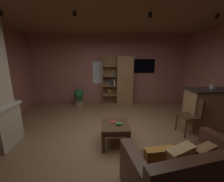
# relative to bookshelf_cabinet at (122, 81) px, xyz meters

# --- Properties ---
(floor) EXTENTS (6.31, 5.63, 0.02)m
(floor) POSITION_rel_bookshelf_cabinet_xyz_m (-0.53, -2.57, -0.96)
(floor) COLOR olive
(floor) RESTS_ON ground
(wall_back) EXTENTS (6.43, 0.06, 2.76)m
(wall_back) POSITION_rel_bookshelf_cabinet_xyz_m (-0.53, 0.27, 0.43)
(wall_back) COLOR #AD7060
(wall_back) RESTS_ON ground
(ceiling) EXTENTS (6.31, 5.63, 0.02)m
(ceiling) POSITION_rel_bookshelf_cabinet_xyz_m (-0.53, -2.57, 1.82)
(ceiling) COLOR brown
(window_pane_back) EXTENTS (0.76, 0.01, 0.90)m
(window_pane_back) POSITION_rel_bookshelf_cabinet_xyz_m (-0.82, 0.24, 0.32)
(window_pane_back) COLOR white
(bookshelf_cabinet) EXTENTS (1.22, 0.41, 1.93)m
(bookshelf_cabinet) POSITION_rel_bookshelf_cabinet_xyz_m (0.00, 0.00, 0.00)
(bookshelf_cabinet) COLOR #997047
(bookshelf_cabinet) RESTS_ON ground
(kitchen_bar_counter) EXTENTS (1.49, 0.61, 1.08)m
(kitchen_bar_counter) POSITION_rel_bookshelf_cabinet_xyz_m (2.17, -2.23, -0.41)
(kitchen_bar_counter) COLOR #997047
(kitchen_bar_counter) RESTS_ON ground
(tissue_box) EXTENTS (0.13, 0.13, 0.11)m
(tissue_box) POSITION_rel_bookshelf_cabinet_xyz_m (2.07, -2.20, 0.18)
(tissue_box) COLOR #BFB299
(tissue_box) RESTS_ON kitchen_bar_counter
(leather_couch) EXTENTS (1.76, 1.18, 0.84)m
(leather_couch) POSITION_rel_bookshelf_cabinet_xyz_m (0.39, -4.02, -0.65)
(leather_couch) COLOR #4C2D1E
(leather_couch) RESTS_ON ground
(coffee_table) EXTENTS (0.59, 0.67, 0.47)m
(coffee_table) POSITION_rel_bookshelf_cabinet_xyz_m (-0.50, -2.80, -0.58)
(coffee_table) COLOR #4C331E
(coffee_table) RESTS_ON ground
(table_book_0) EXTENTS (0.14, 0.12, 0.02)m
(table_book_0) POSITION_rel_bookshelf_cabinet_xyz_m (-0.53, -2.74, -0.47)
(table_book_0) COLOR #B22D2D
(table_book_0) RESTS_ON coffee_table
(table_book_1) EXTENTS (0.12, 0.10, 0.02)m
(table_book_1) POSITION_rel_bookshelf_cabinet_xyz_m (-0.42, -2.86, -0.45)
(table_book_1) COLOR #387247
(table_book_1) RESTS_ON coffee_table
(dining_chair) EXTENTS (0.46, 0.46, 0.92)m
(dining_chair) POSITION_rel_bookshelf_cabinet_xyz_m (1.42, -2.46, -0.42)
(dining_chair) COLOR #4C331E
(dining_chair) RESTS_ON ground
(potted_floor_plant) EXTENTS (0.38, 0.38, 0.68)m
(potted_floor_plant) POSITION_rel_bookshelf_cabinet_xyz_m (-1.73, -0.22, -0.59)
(potted_floor_plant) COLOR #9E896B
(potted_floor_plant) RESTS_ON ground
(wall_mounted_tv) EXTENTS (0.99, 0.06, 0.56)m
(wall_mounted_tv) POSITION_rel_bookshelf_cabinet_xyz_m (0.85, 0.21, 0.58)
(wall_mounted_tv) COLOR black
(track_light_spot_0) EXTENTS (0.07, 0.07, 0.09)m
(track_light_spot_0) POSITION_rel_bookshelf_cabinet_xyz_m (-2.71, -2.49, 1.74)
(track_light_spot_0) COLOR black
(track_light_spot_1) EXTENTS (0.07, 0.07, 0.09)m
(track_light_spot_1) POSITION_rel_bookshelf_cabinet_xyz_m (-1.28, -2.56, 1.74)
(track_light_spot_1) COLOR black
(track_light_spot_2) EXTENTS (0.07, 0.07, 0.09)m
(track_light_spot_2) POSITION_rel_bookshelf_cabinet_xyz_m (0.21, -2.56, 1.74)
(track_light_spot_2) COLOR black
(track_light_spot_3) EXTENTS (0.07, 0.07, 0.09)m
(track_light_spot_3) POSITION_rel_bookshelf_cabinet_xyz_m (1.61, -2.54, 1.74)
(track_light_spot_3) COLOR black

